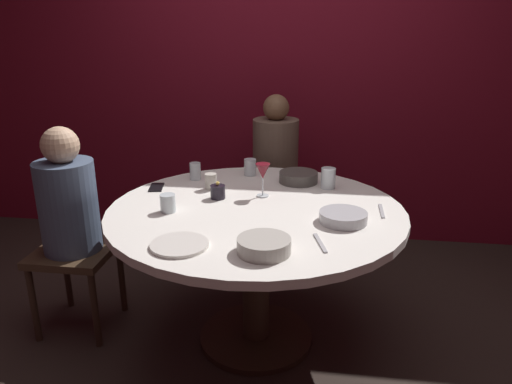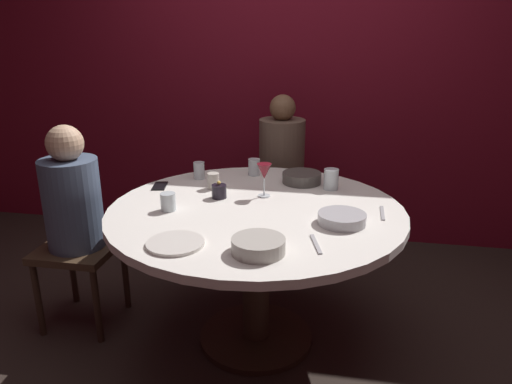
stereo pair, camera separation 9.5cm
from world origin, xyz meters
name	(u,v)px [view 1 (the left image)]	position (x,y,z in m)	size (l,w,h in m)	color
ground_plane	(256,338)	(0.00, 0.00, 0.00)	(8.00, 8.00, 0.00)	#2D231E
back_wall	(283,70)	(0.00, 1.49, 1.30)	(6.00, 0.10, 2.60)	maroon
dining_table	(256,234)	(0.00, 0.00, 0.62)	(1.45, 1.45, 0.76)	white
seated_diner_left	(69,209)	(-0.98, 0.00, 0.70)	(0.40, 0.40, 1.13)	#3F2D1E
seated_diner_back	(275,162)	(0.00, 0.98, 0.72)	(0.40, 0.40, 1.18)	#3F2D1E
candle_holder	(218,192)	(-0.21, 0.11, 0.79)	(0.08, 0.08, 0.09)	black
wine_glass	(263,173)	(0.01, 0.17, 0.88)	(0.08, 0.08, 0.18)	silver
dinner_plate	(180,245)	(-0.24, -0.48, 0.76)	(0.24, 0.24, 0.01)	silver
cell_phone	(156,187)	(-0.58, 0.23, 0.76)	(0.07, 0.14, 0.01)	black
bowl_serving_large	(343,217)	(0.41, -0.13, 0.78)	(0.22, 0.22, 0.05)	#B7B7BC
bowl_salad_center	(264,246)	(0.10, -0.49, 0.79)	(0.21, 0.21, 0.06)	#B2ADA3
bowl_small_white	(298,177)	(0.18, 0.44, 0.79)	(0.22, 0.22, 0.06)	#4C4742
cup_near_candle	(195,171)	(-0.41, 0.41, 0.81)	(0.06, 0.06, 0.10)	silver
cup_by_left_diner	(168,203)	(-0.41, -0.11, 0.80)	(0.07, 0.07, 0.09)	silver
cup_by_right_diner	(328,178)	(0.35, 0.35, 0.81)	(0.08, 0.08, 0.11)	silver
cup_center_front	(250,167)	(-0.11, 0.54, 0.81)	(0.07, 0.07, 0.10)	silver
cup_far_edge	(211,181)	(-0.28, 0.25, 0.80)	(0.06, 0.06, 0.09)	beige
fork_near_plate	(320,243)	(0.31, -0.37, 0.76)	(0.02, 0.18, 0.01)	#B7B7BC
knife_near_plate	(382,211)	(0.60, 0.03, 0.76)	(0.02, 0.18, 0.01)	#B7B7BC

